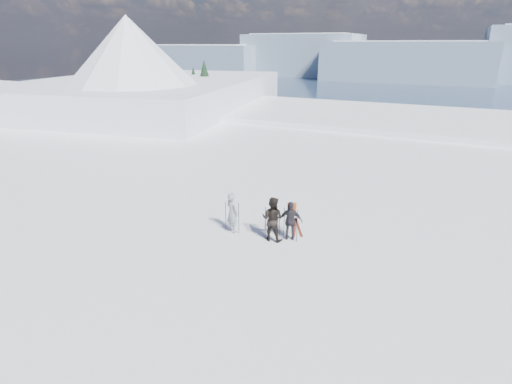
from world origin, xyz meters
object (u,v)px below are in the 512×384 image
skier_grey (232,212)px  skier_dark (272,219)px  skis_loose (297,227)px  skier_pack (291,221)px

skier_grey → skier_dark: bearing=-153.4°
skier_grey → skier_dark: size_ratio=0.95×
skier_dark → skis_loose: bearing=-110.4°
skier_dark → skis_loose: size_ratio=1.03×
skier_dark → skier_pack: size_ratio=1.13×
skier_grey → skier_dark: 1.68m
skier_grey → skis_loose: 2.72m
skier_dark → skis_loose: 1.71m
skier_grey → skier_pack: bearing=-145.8°
skier_dark → skier_pack: (0.61, 0.32, -0.10)m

